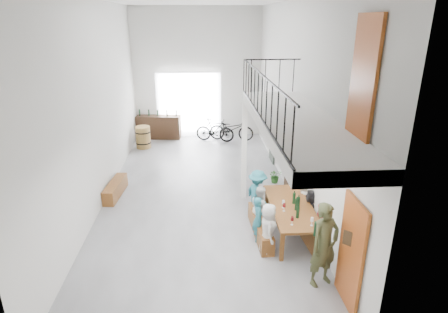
{
  "coord_description": "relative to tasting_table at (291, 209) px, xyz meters",
  "views": [
    {
      "loc": [
        0.07,
        -10.38,
        4.99
      ],
      "look_at": [
        0.72,
        -0.5,
        1.33
      ],
      "focal_mm": 30.0,
      "sensor_mm": 36.0,
      "label": 1
    }
  ],
  "objects": [
    {
      "name": "side_bench",
      "position": [
        -4.7,
        2.49,
        -0.49
      ],
      "size": [
        0.47,
        1.53,
        0.42
      ],
      "primitive_type": "cube",
      "rotation": [
        0.0,
        0.0,
        -0.1
      ],
      "color": "brown",
      "rests_on": "ground"
    },
    {
      "name": "tableware",
      "position": [
        0.0,
        -0.32,
        0.23
      ],
      "size": [
        0.53,
        1.11,
        0.35
      ],
      "color": "black",
      "rests_on": "tasting_table"
    },
    {
      "name": "tasting_table",
      "position": [
        0.0,
        0.0,
        0.0
      ],
      "size": [
        1.01,
        2.4,
        0.79
      ],
      "rotation": [
        0.0,
        0.0,
        -0.01
      ],
      "color": "brown",
      "rests_on": "ground"
    },
    {
      "name": "room_walls",
      "position": [
        -2.2,
        2.55,
        2.85
      ],
      "size": [
        12.0,
        12.0,
        12.0
      ],
      "color": "silver",
      "rests_on": "ground"
    },
    {
      "name": "guest_right_c",
      "position": [
        0.54,
        0.74,
        -0.13
      ],
      "size": [
        0.52,
        0.65,
        1.15
      ],
      "primitive_type": "imported",
      "rotation": [
        0.0,
        0.0,
        -1.88
      ],
      "color": "beige",
      "rests_on": "ground"
    },
    {
      "name": "potted_plant",
      "position": [
        0.25,
        3.11,
        -0.48
      ],
      "size": [
        0.45,
        0.4,
        0.46
      ],
      "primitive_type": "imported",
      "rotation": [
        0.0,
        0.0,
        0.1
      ],
      "color": "#1B4517",
      "rests_on": "ground"
    },
    {
      "name": "host_standing",
      "position": [
        0.21,
        -1.8,
        0.17
      ],
      "size": [
        0.76,
        0.64,
        1.76
      ],
      "primitive_type": "imported",
      "rotation": [
        0.0,
        0.0,
        0.42
      ],
      "color": "#424828",
      "rests_on": "ground"
    },
    {
      "name": "guest_left_a",
      "position": [
        -0.67,
        -0.69,
        -0.11
      ],
      "size": [
        0.44,
        0.62,
        1.2
      ],
      "primitive_type": "imported",
      "rotation": [
        0.0,
        0.0,
        1.47
      ],
      "color": "beige",
      "rests_on": "ground"
    },
    {
      "name": "right_wall_decor",
      "position": [
        0.5,
        0.68,
        1.04
      ],
      "size": [
        0.07,
        8.28,
        5.07
      ],
      "color": "#A14619",
      "rests_on": "ground"
    },
    {
      "name": "guest_left_d",
      "position": [
        -0.68,
        0.91,
        -0.04
      ],
      "size": [
        0.81,
        0.99,
        1.34
      ],
      "primitive_type": "imported",
      "rotation": [
        0.0,
        0.0,
        2.0
      ],
      "color": "#246C79",
      "rests_on": "ground"
    },
    {
      "name": "balcony",
      "position": [
        -0.22,
        -0.58,
        2.26
      ],
      "size": [
        1.52,
        5.62,
        4.0
      ],
      "color": "white",
      "rests_on": "ground"
    },
    {
      "name": "oak_barrel",
      "position": [
        -4.46,
        6.91,
        -0.26
      ],
      "size": [
        0.61,
        0.61,
        0.89
      ],
      "color": "brown",
      "rests_on": "ground"
    },
    {
      "name": "gateway_portal",
      "position": [
        -2.6,
        8.49,
        0.69
      ],
      "size": [
        2.8,
        0.08,
        2.8
      ],
      "primitive_type": "cube",
      "color": "white",
      "rests_on": "ground"
    },
    {
      "name": "serving_counter",
      "position": [
        -3.95,
        8.2,
        -0.2
      ],
      "size": [
        1.95,
        0.74,
        1.0
      ],
      "primitive_type": "cube",
      "rotation": [
        0.0,
        0.0,
        -0.12
      ],
      "color": "#3C2616",
      "rests_on": "ground"
    },
    {
      "name": "floor",
      "position": [
        -2.2,
        2.55,
        -0.71
      ],
      "size": [
        12.0,
        12.0,
        0.0
      ],
      "primitive_type": "plane",
      "color": "slate",
      "rests_on": "ground"
    },
    {
      "name": "guest_left_c",
      "position": [
        -0.68,
        0.38,
        -0.14
      ],
      "size": [
        0.56,
        0.64,
        1.14
      ],
      "primitive_type": "imported",
      "rotation": [
        0.0,
        0.0,
        1.83
      ],
      "color": "beige",
      "rests_on": "ground"
    },
    {
      "name": "bicycle_far",
      "position": [
        -1.5,
        7.57,
        -0.21
      ],
      "size": [
        1.73,
        0.93,
        1.0
      ],
      "primitive_type": "imported",
      "rotation": [
        0.0,
        0.0,
        1.28
      ],
      "color": "black",
      "rests_on": "ground"
    },
    {
      "name": "guest_left_b",
      "position": [
        -0.82,
        -0.17,
        -0.15
      ],
      "size": [
        0.3,
        0.43,
        1.12
      ],
      "primitive_type": "imported",
      "rotation": [
        0.0,
        0.0,
        1.5
      ],
      "color": "#246C79",
      "rests_on": "ground"
    },
    {
      "name": "bicycle_near",
      "position": [
        -0.78,
        7.68,
        -0.2
      ],
      "size": [
        2.02,
        1.08,
        1.01
      ],
      "primitive_type": "imported",
      "rotation": [
        0.0,
        0.0,
        1.35
      ],
      "color": "black",
      "rests_on": "ground"
    },
    {
      "name": "bench_wall",
      "position": [
        0.37,
        0.06,
        -0.46
      ],
      "size": [
        0.44,
        2.15,
        0.49
      ],
      "primitive_type": "cube",
      "rotation": [
        0.0,
        0.0,
        0.07
      ],
      "color": "brown",
      "rests_on": "ground"
    },
    {
      "name": "counter_bottles",
      "position": [
        -3.95,
        8.2,
        0.44
      ],
      "size": [
        1.65,
        0.25,
        0.28
      ],
      "color": "black",
      "rests_on": "serving_counter"
    },
    {
      "name": "guest_right_b",
      "position": [
        0.53,
        0.13,
        -0.14
      ],
      "size": [
        0.74,
        1.09,
        1.13
      ],
      "primitive_type": "imported",
      "rotation": [
        0.0,
        0.0,
        -2.0
      ],
      "color": "black",
      "rests_on": "ground"
    },
    {
      "name": "bench_inner",
      "position": [
        -0.72,
        0.03,
        -0.49
      ],
      "size": [
        0.37,
        1.88,
        0.43
      ],
      "primitive_type": "cube",
      "rotation": [
        0.0,
        0.0,
        0.04
      ],
      "color": "brown",
      "rests_on": "ground"
    },
    {
      "name": "guest_right_a",
      "position": [
        0.56,
        -0.51,
        -0.15
      ],
      "size": [
        0.32,
        0.67,
        1.11
      ],
      "primitive_type": "imported",
      "rotation": [
        0.0,
        0.0,
        -1.65
      ],
      "color": "#AB1D26",
      "rests_on": "ground"
    }
  ]
}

